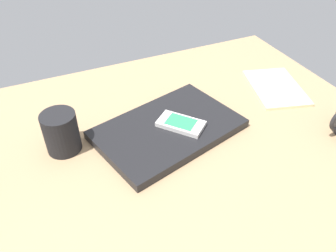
# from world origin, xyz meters

# --- Properties ---
(desk_surface) EXTENTS (1.20, 0.80, 0.03)m
(desk_surface) POSITION_xyz_m (0.00, 0.00, 0.01)
(desk_surface) COLOR tan
(desk_surface) RESTS_ON ground
(laptop_closed) EXTENTS (0.38, 0.29, 0.02)m
(laptop_closed) POSITION_xyz_m (-0.08, -0.02, 0.04)
(laptop_closed) COLOR black
(laptop_closed) RESTS_ON desk_surface
(cell_phone_on_laptop) EXTENTS (0.11, 0.12, 0.01)m
(cell_phone_on_laptop) POSITION_xyz_m (-0.11, -0.01, 0.06)
(cell_phone_on_laptop) COLOR silver
(cell_phone_on_laptop) RESTS_ON laptop_closed
(notepad) EXTENTS (0.18, 0.23, 0.01)m
(notepad) POSITION_xyz_m (-0.44, -0.07, 0.03)
(notepad) COLOR #F2EDB2
(notepad) RESTS_ON desk_surface
(pen_cup) EXTENTS (0.08, 0.08, 0.09)m
(pen_cup) POSITION_xyz_m (0.16, -0.07, 0.08)
(pen_cup) COLOR black
(pen_cup) RESTS_ON desk_surface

